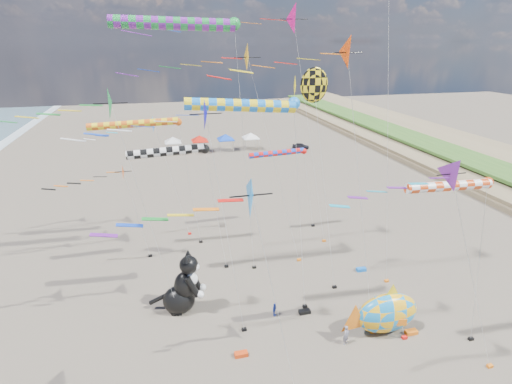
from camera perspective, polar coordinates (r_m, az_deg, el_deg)
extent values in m
cone|color=#FF4808|center=(23.68, 14.72, 18.81)|extent=(1.88, 2.01, 2.07)
cylinder|color=#B2B2B2|center=(26.46, 15.61, -2.89)|extent=(2.94, 0.02, 19.45)
cube|color=black|center=(32.07, 16.28, -18.56)|extent=(0.36, 0.24, 0.20)
cone|color=#FF5C1B|center=(37.93, -18.36, 2.94)|extent=(1.54, 1.65, 1.70)
cylinder|color=#B2B2B2|center=(39.42, -16.54, -3.25)|extent=(1.53, 0.02, 9.08)
cube|color=black|center=(41.32, -14.87, -8.79)|extent=(0.36, 0.24, 0.20)
cone|color=blue|center=(16.12, 1.57, 0.04)|extent=(1.83, 1.96, 2.02)
cylinder|color=#B2B2B2|center=(20.07, 4.69, -19.12)|extent=(2.31, 0.02, 14.29)
cone|color=#0806C8|center=(23.92, -6.44, 11.28)|extent=(1.93, 2.06, 2.12)
cylinder|color=#B2B2B2|center=(26.57, -3.81, -5.99)|extent=(1.83, 0.02, 16.11)
cube|color=black|center=(31.09, -1.71, -19.02)|extent=(0.36, 0.24, 0.20)
cylinder|color=#B2B2B2|center=(32.61, 19.57, 8.09)|extent=(1.65, 0.02, 27.00)
cube|color=black|center=(38.03, 18.17, -11.96)|extent=(0.36, 0.24, 0.20)
cone|color=#1F79C6|center=(40.88, -13.02, 9.41)|extent=(1.89, 2.02, 2.08)
cylinder|color=#B2B2B2|center=(42.49, -11.14, 1.35)|extent=(1.83, 0.02, 12.33)
cube|color=black|center=(44.87, -9.46, -5.87)|extent=(0.36, 0.24, 0.20)
cone|color=#16833A|center=(26.66, -19.05, 12.17)|extent=(2.09, 2.23, 2.30)
cylinder|color=#B2B2B2|center=(28.85, -14.56, -3.96)|extent=(2.65, 0.02, 16.52)
cube|color=black|center=(33.00, -10.87, -16.74)|extent=(0.36, 0.24, 0.20)
cone|color=#E70E7D|center=(37.54, 7.68, 23.31)|extent=(2.62, 2.81, 2.90)
cylinder|color=#B2B2B2|center=(39.08, 8.79, 7.04)|extent=(2.75, 0.02, 21.78)
cube|color=black|center=(43.38, 9.69, -6.87)|extent=(0.36, 0.24, 0.20)
cone|color=#72218A|center=(23.60, 29.91, 2.41)|extent=(1.79, 1.92, 1.97)
cylinder|color=#B2B2B2|center=(27.42, 30.18, -11.02)|extent=(3.68, 0.02, 13.68)
cube|color=black|center=(32.30, 30.42, -20.64)|extent=(0.36, 0.24, 0.20)
cone|color=#E8A312|center=(32.97, 0.63, 18.72)|extent=(2.27, 2.43, 2.50)
cylinder|color=#B2B2B2|center=(35.13, 3.70, 3.18)|extent=(3.98, 0.02, 18.83)
cube|color=black|center=(39.52, 6.16, -9.60)|extent=(0.36, 0.24, 0.20)
cylinder|color=#DC5912|center=(38.65, -17.13, 9.29)|extent=(8.11, 0.69, 0.69)
sphere|color=#DC5912|center=(38.64, -11.06, 9.81)|extent=(0.72, 0.72, 0.72)
cylinder|color=#B2B2B2|center=(40.36, -9.38, 0.86)|extent=(1.52, 0.02, 12.91)
cube|color=black|center=(42.96, -7.88, -7.05)|extent=(0.36, 0.24, 0.20)
cylinder|color=black|center=(33.48, -12.69, 5.67)|extent=(6.32, 0.74, 0.74)
sphere|color=black|center=(33.67, -7.30, 6.10)|extent=(0.78, 0.78, 0.78)
cylinder|color=#B2B2B2|center=(35.65, -5.68, -2.84)|extent=(1.52, 0.02, 11.57)
cube|color=black|center=(38.36, -4.25, -10.55)|extent=(0.36, 0.24, 0.20)
cylinder|color=#1A9038|center=(31.68, -11.76, 22.51)|extent=(8.94, 0.91, 0.91)
sphere|color=#1A9038|center=(32.24, -3.14, 22.84)|extent=(0.95, 0.95, 0.95)
cylinder|color=#B2B2B2|center=(33.70, -1.53, 4.55)|extent=(1.52, 0.02, 21.18)
cube|color=black|center=(38.13, -0.26, -10.70)|extent=(0.36, 0.24, 0.20)
cylinder|color=blue|center=(25.72, -2.19, 12.26)|extent=(7.05, 0.79, 0.79)
sphere|color=blue|center=(26.66, 5.42, 12.48)|extent=(0.83, 0.83, 0.83)
cylinder|color=#B2B2B2|center=(29.17, 6.29, -3.43)|extent=(1.52, 0.02, 16.20)
cube|color=black|center=(33.46, 6.99, -15.89)|extent=(0.36, 0.24, 0.20)
cylinder|color=red|center=(42.03, 2.99, 5.58)|extent=(6.05, 0.60, 0.60)
sphere|color=red|center=(42.98, 6.87, 5.80)|extent=(0.63, 0.63, 0.63)
cylinder|color=#B2B2B2|center=(44.60, 7.53, 0.25)|extent=(1.52, 0.02, 9.02)
cube|color=black|center=(46.58, 8.14, -4.76)|extent=(0.36, 0.24, 0.20)
cylinder|color=red|center=(25.83, 25.81, 0.78)|extent=(5.44, 0.61, 0.61)
sphere|color=red|center=(27.62, 30.19, 1.21)|extent=(0.65, 0.65, 0.65)
cylinder|color=#B2B2B2|center=(30.39, 29.18, -9.47)|extent=(1.52, 0.02, 12.08)
cube|color=black|center=(33.98, 28.34, -17.98)|extent=(0.36, 0.24, 0.20)
ellipsoid|color=yellow|center=(31.23, 8.31, 14.87)|extent=(2.20, 0.40, 2.64)
cone|color=yellow|center=(30.70, 5.62, 14.89)|extent=(0.12, 1.80, 1.80)
cylinder|color=#B2B2B2|center=(32.66, 9.83, -0.26)|extent=(2.03, 2.03, 16.91)
cube|color=black|center=(36.06, 11.14, -13.17)|extent=(0.36, 0.24, 0.20)
ellipsoid|color=#1583CC|center=(31.44, 18.21, -16.09)|extent=(4.83, 2.28, 3.12)
cone|color=orange|center=(30.25, 13.63, -17.20)|extent=(2.29, 0.32, 2.29)
cone|color=yellow|center=(30.66, 18.88, -13.65)|extent=(1.67, 0.25, 1.67)
cylinder|color=#B2B2B2|center=(32.31, 20.24, -17.68)|extent=(0.30, 1.04, 1.18)
cube|color=red|center=(32.23, 20.45, -18.90)|extent=(0.36, 0.24, 0.20)
imported|color=gray|center=(30.28, 12.77, -19.30)|extent=(0.65, 0.61, 1.50)
imported|color=#1C891B|center=(31.87, 13.70, -17.54)|extent=(0.63, 0.55, 1.09)
imported|color=#1F36A0|center=(32.18, 2.65, -16.42)|extent=(0.61, 0.69, 1.11)
cube|color=orange|center=(32.79, 21.28, -18.15)|extent=(0.90, 0.44, 0.30)
cube|color=blue|center=(38.95, 14.81, -10.65)|extent=(0.90, 0.44, 0.30)
cube|color=red|center=(29.15, -2.14, -22.14)|extent=(0.90, 0.44, 0.30)
cube|color=black|center=(32.82, 6.94, -16.61)|extent=(0.90, 0.44, 0.30)
cube|color=silver|center=(76.88, -11.78, 6.96)|extent=(3.00, 3.00, 0.15)
pyramid|color=silver|center=(76.64, -11.84, 7.72)|extent=(4.20, 4.20, 1.00)
cylinder|color=#999999|center=(75.86, -12.65, 5.81)|extent=(0.08, 0.08, 2.20)
cylinder|color=#999999|center=(75.94, -10.69, 5.97)|extent=(0.08, 0.08, 2.20)
cylinder|color=#999999|center=(78.38, -12.72, 6.28)|extent=(0.08, 0.08, 2.20)
cylinder|color=#999999|center=(78.46, -10.82, 6.43)|extent=(0.08, 0.08, 2.20)
cube|color=red|center=(77.20, -8.05, 7.25)|extent=(3.00, 3.00, 0.15)
pyramid|color=red|center=(76.97, -8.09, 8.01)|extent=(4.20, 4.20, 1.00)
cylinder|color=#999999|center=(76.10, -8.88, 6.11)|extent=(0.08, 0.08, 2.20)
cylinder|color=#999999|center=(76.36, -6.93, 6.26)|extent=(0.08, 0.08, 2.20)
cylinder|color=#999999|center=(78.62, -9.06, 6.57)|extent=(0.08, 0.08, 2.20)
cylinder|color=#999999|center=(78.86, -7.17, 6.71)|extent=(0.08, 0.08, 2.20)
cube|color=blue|center=(77.85, -4.37, 7.50)|extent=(3.00, 3.00, 0.15)
pyramid|color=blue|center=(77.62, -4.39, 8.26)|extent=(4.20, 4.20, 1.00)
cylinder|color=#999999|center=(76.68, -5.14, 6.39)|extent=(0.08, 0.08, 2.20)
cylinder|color=#999999|center=(77.10, -3.22, 6.52)|extent=(0.08, 0.08, 2.20)
cylinder|color=#999999|center=(79.17, -5.44, 6.84)|extent=(0.08, 0.08, 2.20)
cylinder|color=#999999|center=(79.58, -3.58, 6.96)|extent=(0.08, 0.08, 2.20)
cube|color=white|center=(78.81, -0.75, 7.72)|extent=(3.00, 3.00, 0.15)
pyramid|color=white|center=(78.58, -0.75, 8.47)|extent=(4.20, 4.20, 1.00)
cylinder|color=#999999|center=(77.57, -1.47, 6.63)|extent=(0.08, 0.08, 2.20)
cylinder|color=#999999|center=(78.15, 0.41, 6.75)|extent=(0.08, 0.08, 2.20)
cylinder|color=#999999|center=(80.03, -1.88, 7.07)|extent=(0.08, 0.08, 2.20)
cylinder|color=#999999|center=(80.60, -0.05, 7.18)|extent=(0.08, 0.08, 2.20)
imported|color=#26262D|center=(80.08, 6.41, 6.56)|extent=(3.53, 2.63, 1.12)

